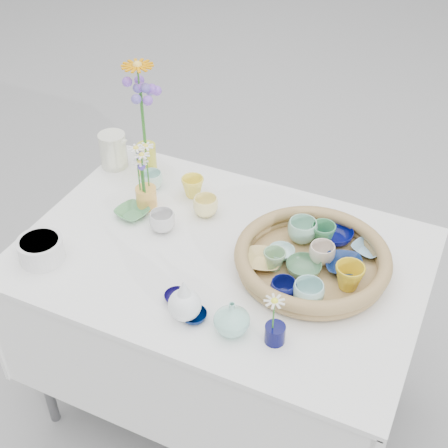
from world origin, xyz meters
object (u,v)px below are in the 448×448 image
at_px(wicker_tray, 312,260).
at_px(bud_vase_seafoam, 232,317).
at_px(display_table, 222,400).
at_px(tall_vase_yellow, 147,160).

height_order(wicker_tray, bud_vase_seafoam, bud_vase_seafoam).
xyz_separation_m(display_table, bud_vase_seafoam, (0.16, -0.28, 0.82)).
relative_size(wicker_tray, tall_vase_yellow, 3.72).
bearing_deg(wicker_tray, display_table, -169.88).
distance_m(wicker_tray, tall_vase_yellow, 0.75).
bearing_deg(wicker_tray, tall_vase_yellow, 161.62).
distance_m(display_table, wicker_tray, 0.85).
distance_m(wicker_tray, bud_vase_seafoam, 0.35).
bearing_deg(display_table, tall_vase_yellow, 146.48).
relative_size(bud_vase_seafoam, tall_vase_yellow, 0.82).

